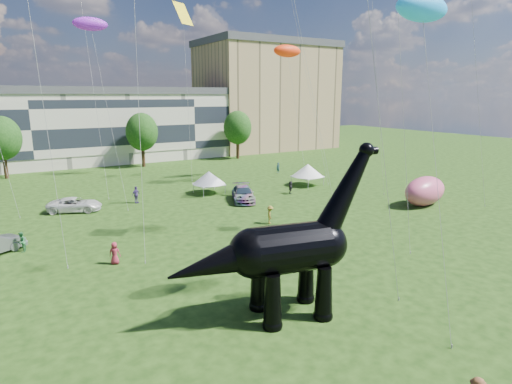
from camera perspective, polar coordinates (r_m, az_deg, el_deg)
ground at (r=24.48m, az=4.41°, el=-15.90°), size 220.00×220.00×0.00m
terrace_row at (r=79.70m, az=-28.05°, el=7.20°), size 78.00×11.00×12.00m
apartment_block at (r=97.75m, az=1.38°, el=12.38°), size 28.00×18.00×22.00m
tree_mid_left at (r=70.57m, az=-30.83°, el=6.59°), size 5.20×5.20×9.44m
tree_mid_right at (r=73.53m, az=-15.00°, el=8.13°), size 5.20×5.20×9.44m
tree_far_right at (r=80.46m, az=-2.48°, el=8.92°), size 5.20×5.20×9.44m
dinosaur_sculpture at (r=22.85m, az=3.51°, el=-8.01°), size 11.81×4.33×9.62m
car_white at (r=47.74m, az=-23.02°, el=-1.57°), size 5.79×4.22×1.46m
car_dark at (r=48.33m, az=-1.73°, el=-0.24°), size 4.46×6.19×1.66m
gazebo_near at (r=52.19m, az=-6.31°, el=1.89°), size 4.01×4.01×2.74m
gazebo_far at (r=56.90m, az=6.90°, el=2.88°), size 4.78×4.78×2.88m
inflatable_pink at (r=49.84m, az=21.59°, el=0.13°), size 6.77×4.22×3.16m
visitors at (r=35.95m, az=-14.31°, el=-5.24°), size 49.05×47.21×1.89m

